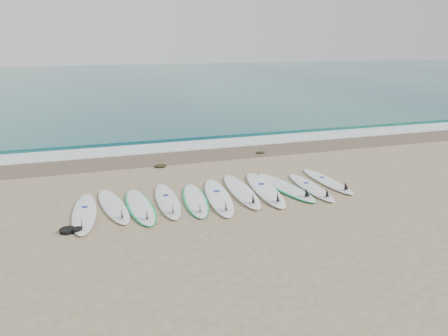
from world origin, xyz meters
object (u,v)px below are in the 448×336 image
object	(u,v)px
leash_coil	(69,230)
surfboard_10	(328,181)
surfboard_5	(219,197)
surfboard_0	(84,213)

from	to	relation	value
leash_coil	surfboard_10	bearing A→B (deg)	9.58
surfboard_5	leash_coil	xyz separation A→B (m)	(-3.55, -0.87, -0.01)
surfboard_0	surfboard_5	xyz separation A→B (m)	(3.24, 0.03, 0.01)
surfboard_10	leash_coil	world-z (taller)	surfboard_10
surfboard_0	surfboard_5	world-z (taller)	surfboard_5
surfboard_5	leash_coil	bearing A→B (deg)	-158.12
surfboard_0	surfboard_10	distance (m)	6.54
surfboard_5	surfboard_10	bearing A→B (deg)	12.88
surfboard_5	leash_coil	world-z (taller)	surfboard_5
surfboard_0	leash_coil	distance (m)	0.90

